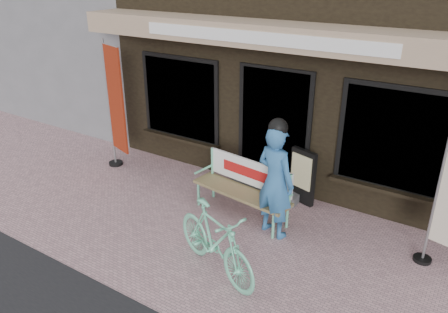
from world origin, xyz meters
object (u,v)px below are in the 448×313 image
Objects in this scene: person at (275,179)px; bicycle at (215,241)px; bench at (245,184)px; nobori_red at (115,106)px; menu_stand at (302,176)px.

person reaches higher than bicycle.
bench is 0.95× the size of person.
nobori_red is 2.62× the size of menu_stand.
nobori_red reaches higher than menu_stand.
bicycle is (0.41, -1.46, -0.06)m from bench.
bicycle is 2.32m from menu_stand.
bench is at bearing -109.64° from menu_stand.
menu_stand is at bearing 29.17° from nobori_red.
nobori_red is (-2.89, 0.16, 0.75)m from bench.
bicycle reaches higher than menu_stand.
menu_stand is (3.52, 0.69, -0.80)m from nobori_red.
menu_stand is at bearing 61.38° from bench.
menu_stand is (-0.02, 1.08, -0.40)m from person.
bicycle is at bearing -8.04° from nobori_red.
nobori_red is at bearing 85.02° from bicycle.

